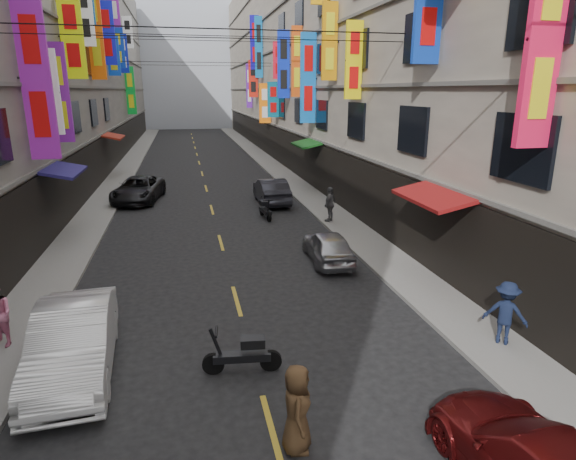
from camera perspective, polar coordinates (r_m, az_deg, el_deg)
name	(u,v)px	position (r m, az deg, el deg)	size (l,w,h in m)	color
sidewalk_left	(121,176)	(38.35, -19.18, 6.10)	(2.00, 90.00, 0.12)	slate
sidewalk_right	(278,170)	(38.76, -1.19, 7.09)	(2.00, 90.00, 0.12)	slate
building_row_left	(14,39)	(39.19, -29.74, 19.02)	(10.14, 90.00, 19.00)	gray
building_row_right	(353,46)	(39.99, 7.76, 20.78)	(10.14, 90.00, 19.00)	#B0A593
haze_block	(186,61)	(87.71, -12.02, 19.00)	(18.00, 8.00, 22.00)	#AAB1BE
shop_signage	(194,38)	(30.66, -11.09, 21.42)	(14.00, 55.00, 11.90)	#1119CA
street_awnings	(186,166)	(21.80, -12.03, 7.43)	(13.99, 35.20, 0.41)	#114314
overhead_cables	(204,35)	(25.73, -9.93, 21.79)	(14.00, 38.04, 1.24)	black
lane_markings	(204,180)	(35.14, -9.93, 5.81)	(0.12, 80.20, 0.01)	gold
scooter_crossing	(243,355)	(11.29, -5.31, -14.49)	(1.80, 0.53, 1.14)	black
scooter_far_right	(265,210)	(24.15, -2.73, 2.40)	(0.53, 1.80, 1.14)	black
car_left_mid	(73,341)	(12.10, -24.09, -11.97)	(1.62, 4.65, 1.53)	white
car_left_far	(138,189)	(29.21, -17.32, 4.62)	(2.31, 5.02, 1.39)	black
car_right_mid	(328,246)	(18.01, 4.78, -1.93)	(1.43, 3.55, 1.21)	#A8A8AD
car_right_far	(271,191)	(27.37, -2.00, 4.65)	(1.52, 4.36, 1.44)	#27272E
pedestrian_rnear	(506,313)	(13.16, 24.40, -8.92)	(1.05, 0.54, 1.62)	#141D38
pedestrian_rfar	(330,204)	(23.13, 5.01, 3.08)	(0.99, 0.56, 1.69)	#545456
pedestrian_crossing	(297,409)	(8.98, 1.05, -20.43)	(0.81, 0.55, 1.66)	#4D351E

